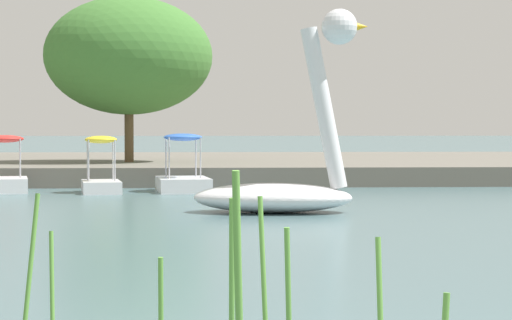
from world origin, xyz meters
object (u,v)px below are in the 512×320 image
pedal_boat_yellow (101,176)px  pedal_boat_red (4,177)px  swan_boat (285,170)px  pedal_boat_blue (183,175)px  tree_broadleaf_behind_dock (129,56)px

pedal_boat_yellow → pedal_boat_red: (-2.58, 0.38, -0.02)m
swan_boat → pedal_boat_blue: 7.13m
swan_boat → pedal_boat_yellow: size_ratio=2.04×
pedal_boat_red → pedal_boat_blue: bearing=0.1°
swan_boat → pedal_boat_yellow: (-4.29, 6.39, -0.41)m
swan_boat → pedal_boat_yellow: 7.71m
pedal_boat_red → tree_broadleaf_behind_dock: (2.79, 6.84, 3.73)m
tree_broadleaf_behind_dock → pedal_boat_red: bearing=-112.2°
pedal_boat_yellow → swan_boat: bearing=-56.1°
tree_broadleaf_behind_dock → swan_boat: bearing=-73.3°
pedal_boat_blue → pedal_boat_yellow: size_ratio=1.20×
tree_broadleaf_behind_dock → pedal_boat_yellow: bearing=-91.6°
pedal_boat_yellow → pedal_boat_red: size_ratio=0.98×
pedal_boat_red → tree_broadleaf_behind_dock: 8.27m
swan_boat → pedal_boat_red: 9.66m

